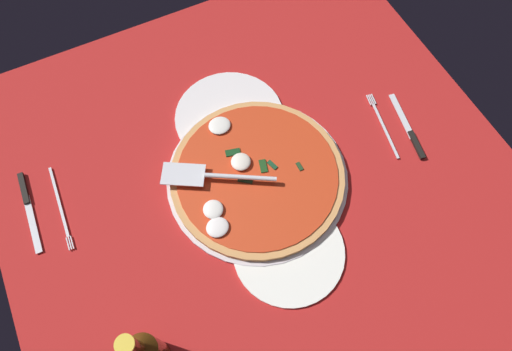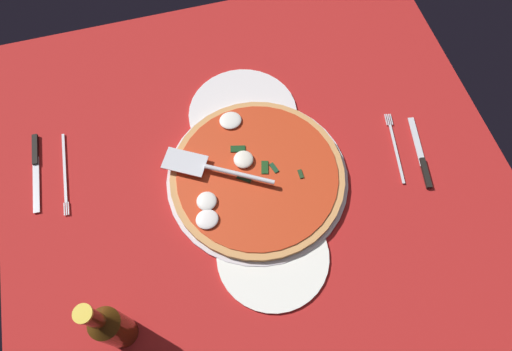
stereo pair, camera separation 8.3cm
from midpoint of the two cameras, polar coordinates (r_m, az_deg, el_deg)
ground_plane at (r=101.55cm, az=2.71°, el=-1.51°), size 112.14×112.14×0.80cm
checker_pattern at (r=101.14cm, az=2.72°, el=-1.40°), size 112.14×112.14×0.10cm
pizza_pan at (r=101.06cm, az=2.34°, el=-0.59°), size 40.26×40.26×1.19cm
dinner_plate_left at (r=95.24cm, az=4.65°, el=-10.27°), size 23.21×23.21×1.00cm
dinner_plate_right at (r=109.50cm, az=0.52°, el=7.59°), size 25.85×25.85×1.00cm
pizza at (r=99.73cm, az=2.22°, el=-0.23°), size 38.44×38.44×3.04cm
pizza_server at (r=97.80cm, az=-3.08°, el=0.71°), size 15.04×22.98×1.00cm
place_setting_near at (r=111.18cm, az=20.61°, el=2.39°), size 22.54×15.51×1.40cm
place_setting_far at (r=110.56cm, az=-22.49°, el=0.44°), size 22.37×14.88×1.40cm
beer_bottle at (r=86.20cm, az=-15.08°, el=-18.09°), size 5.69×5.69×23.52cm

